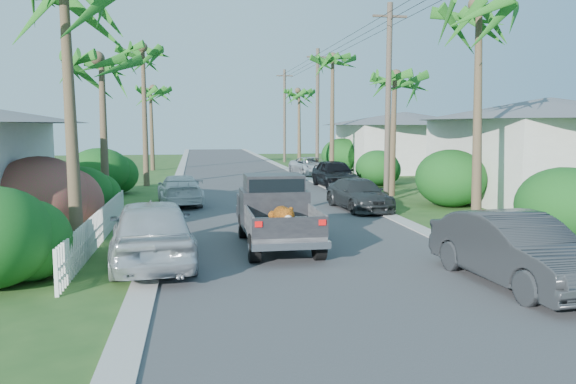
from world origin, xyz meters
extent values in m
plane|color=#244A1B|center=(0.00, 0.00, 0.00)|extent=(120.00, 120.00, 0.00)
cube|color=#38383A|center=(0.00, 25.00, 0.01)|extent=(8.00, 100.00, 0.02)
cube|color=#A5A39E|center=(-4.30, 25.00, 0.03)|extent=(0.60, 100.00, 0.06)
cube|color=#A5A39E|center=(4.30, 25.00, 0.03)|extent=(0.60, 100.00, 0.06)
cylinder|color=black|center=(-1.70, 2.25, 0.38)|extent=(0.28, 0.76, 0.76)
cylinder|color=black|center=(0.00, 2.25, 0.38)|extent=(0.28, 0.76, 0.76)
cylinder|color=black|center=(-1.70, 5.50, 0.38)|extent=(0.28, 0.76, 0.76)
cylinder|color=black|center=(0.00, 5.50, 0.38)|extent=(0.28, 0.76, 0.76)
cube|color=slate|center=(-0.85, 2.90, 0.62)|extent=(1.90, 2.40, 0.24)
cube|color=slate|center=(-1.77, 2.90, 1.00)|extent=(0.06, 2.40, 0.55)
cube|color=slate|center=(0.07, 2.90, 1.00)|extent=(0.06, 2.40, 0.55)
cube|color=black|center=(-0.85, 1.73, 0.98)|extent=(1.92, 0.08, 0.52)
cube|color=silver|center=(-0.85, 1.57, 0.55)|extent=(1.98, 0.18, 0.18)
cube|color=red|center=(-1.65, 1.68, 1.10)|extent=(0.18, 0.05, 0.14)
cube|color=red|center=(-0.05, 1.68, 1.10)|extent=(0.18, 0.05, 0.14)
cube|color=black|center=(-0.85, 4.75, 1.05)|extent=(1.94, 1.65, 1.10)
cube|color=black|center=(-0.85, 4.75, 1.78)|extent=(1.70, 1.35, 0.55)
cube|color=black|center=(-0.85, 4.08, 1.75)|extent=(1.60, 0.05, 0.45)
cube|color=black|center=(-0.85, 6.00, 0.90)|extent=(1.94, 1.20, 0.80)
cube|color=white|center=(-0.85, 2.90, 0.82)|extent=(1.70, 2.10, 0.16)
ellipsoid|color=orange|center=(-0.85, 3.00, 1.12)|extent=(0.48, 1.25, 0.43)
sphere|color=orange|center=(-0.85, 2.25, 1.20)|extent=(0.40, 0.40, 0.40)
ellipsoid|color=white|center=(-0.85, 3.00, 1.02)|extent=(0.32, 0.86, 0.18)
imported|color=#2A2D2F|center=(3.74, -0.75, 0.78)|extent=(2.07, 4.87, 1.56)
imported|color=#272A2B|center=(3.60, 10.74, 0.64)|extent=(2.19, 4.54, 1.27)
imported|color=black|center=(4.74, 19.35, 0.79)|extent=(2.06, 4.71, 1.58)
imported|color=silver|center=(5.00, 27.33, 0.65)|extent=(2.74, 4.89, 1.29)
imported|color=silver|center=(-4.26, 2.42, 0.86)|extent=(2.52, 5.21, 1.72)
imported|color=silver|center=(-3.85, 13.52, 0.66)|extent=(2.29, 4.71, 1.32)
cone|color=brown|center=(-6.20, 3.00, 3.50)|extent=(0.36, 0.71, 7.01)
cone|color=brown|center=(-6.80, 12.00, 3.10)|extent=(0.36, 0.61, 6.21)
cone|color=brown|center=(-6.00, 22.00, 4.00)|extent=(0.36, 0.36, 8.00)
cone|color=brown|center=(-6.50, 34.00, 3.25)|extent=(0.36, 0.75, 6.51)
cone|color=brown|center=(6.30, 6.00, 3.75)|extent=(0.36, 0.73, 7.51)
cone|color=brown|center=(6.60, 15.00, 3.00)|extent=(0.36, 0.54, 6.01)
cone|color=brown|center=(6.20, 26.00, 4.10)|extent=(0.36, 0.36, 8.20)
cone|color=brown|center=(6.50, 40.00, 3.40)|extent=(0.36, 0.63, 6.81)
ellipsoid|color=#C41C47|center=(-7.80, 6.00, 1.30)|extent=(3.00, 3.30, 2.60)
ellipsoid|color=#144816|center=(-7.40, 10.00, 1.00)|extent=(2.40, 2.64, 2.00)
ellipsoid|color=#144816|center=(-8.00, 18.00, 1.20)|extent=(3.20, 3.52, 2.40)
ellipsoid|color=#144816|center=(7.60, 3.00, 1.15)|extent=(2.80, 3.08, 2.30)
ellipsoid|color=#144816|center=(7.80, 11.00, 1.25)|extent=(3.00, 3.30, 2.50)
ellipsoid|color=#144816|center=(7.50, 20.00, 1.05)|extent=(2.60, 2.86, 2.10)
ellipsoid|color=#144816|center=(8.00, 30.00, 1.30)|extent=(3.20, 3.52, 2.60)
cube|color=white|center=(-6.00, 5.50, 0.50)|extent=(0.10, 11.00, 1.00)
cube|color=silver|center=(13.00, 12.00, 1.90)|extent=(8.00, 9.00, 3.80)
cone|color=#595B60|center=(13.00, 12.00, 4.30)|extent=(6.48, 6.48, 1.00)
cube|color=silver|center=(13.00, 30.00, 1.80)|extent=(9.00, 8.00, 3.60)
cone|color=#595B60|center=(13.00, 30.00, 4.10)|extent=(6.48, 6.48, 1.00)
cylinder|color=brown|center=(5.60, 13.00, 4.50)|extent=(0.26, 0.26, 9.00)
cube|color=brown|center=(5.60, 13.00, 8.40)|extent=(1.60, 0.10, 0.10)
cylinder|color=brown|center=(5.60, 28.00, 4.50)|extent=(0.26, 0.26, 9.00)
cube|color=brown|center=(5.60, 28.00, 8.40)|extent=(1.60, 0.10, 0.10)
cylinder|color=brown|center=(5.60, 43.00, 4.50)|extent=(0.26, 0.26, 9.00)
cube|color=brown|center=(5.60, 43.00, 8.40)|extent=(1.60, 0.10, 0.10)
camera|label=1|loc=(-3.15, -11.80, 3.47)|focal=35.00mm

